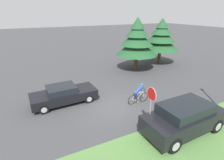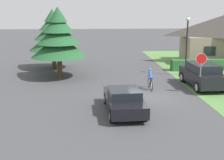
% 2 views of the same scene
% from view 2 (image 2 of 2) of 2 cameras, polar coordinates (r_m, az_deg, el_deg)
% --- Properties ---
extents(ground_plane, '(140.00, 140.00, 0.00)m').
position_cam_2_polar(ground_plane, '(20.34, 6.83, -3.11)').
color(ground_plane, '#424244').
extents(sedan_left_lane, '(2.05, 4.66, 1.35)m').
position_cam_2_polar(sedan_left_lane, '(17.16, 2.21, -3.70)').
color(sedan_left_lane, black).
rests_on(sedan_left_lane, ground).
extents(cyclist, '(0.44, 1.72, 1.50)m').
position_cam_2_polar(cyclist, '(22.15, 7.02, 0.11)').
color(cyclist, black).
rests_on(cyclist, ground).
extents(parked_suv_right, '(2.13, 4.76, 1.76)m').
position_cam_2_polar(parked_suv_right, '(23.46, 16.18, 0.88)').
color(parked_suv_right, black).
rests_on(parked_suv_right, ground).
extents(stop_sign, '(0.73, 0.07, 2.73)m').
position_cam_2_polar(stop_sign, '(21.40, 15.95, 2.61)').
color(stop_sign, gray).
rests_on(stop_sign, ground).
extents(street_lamp, '(0.34, 0.34, 4.98)m').
position_cam_2_polar(street_lamp, '(26.80, 13.56, 7.49)').
color(street_lamp, black).
rests_on(street_lamp, ground).
extents(conifer_tall_near, '(4.47, 4.47, 5.77)m').
position_cam_2_polar(conifer_tall_near, '(25.65, -9.74, 7.60)').
color(conifer_tall_near, '#4C3823').
rests_on(conifer_tall_near, ground).
extents(conifer_tall_far, '(4.48, 4.48, 5.57)m').
position_cam_2_polar(conifer_tall_far, '(29.88, -10.73, 8.19)').
color(conifer_tall_far, '#4C3823').
rests_on(conifer_tall_far, ground).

